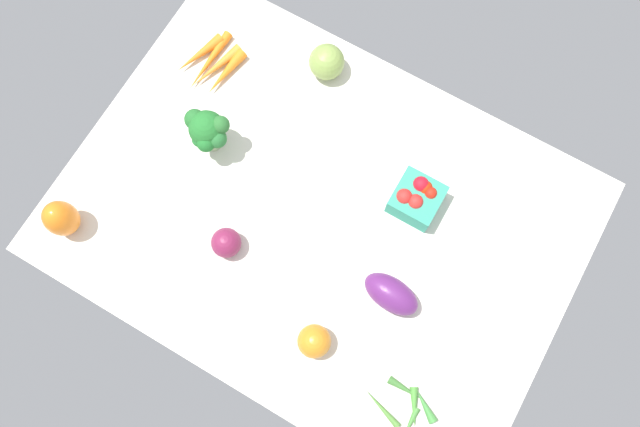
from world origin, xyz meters
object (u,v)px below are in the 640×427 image
(carrot_bunch, at_px, (213,64))
(heirloom_tomato_orange, at_px, (314,341))
(eggplant, at_px, (391,294))
(bell_pepper_orange, at_px, (61,218))
(okra_pile, at_px, (409,405))
(berry_basket, at_px, (417,198))
(broccoli_head, at_px, (207,131))
(red_onion_center, at_px, (226,243))
(heirloom_tomato_green, at_px, (327,62))

(carrot_bunch, relative_size, heirloom_tomato_orange, 2.43)
(heirloom_tomato_orange, xyz_separation_m, eggplant, (0.08, 0.15, -0.00))
(bell_pepper_orange, relative_size, carrot_bunch, 0.64)
(okra_pile, bearing_deg, berry_basket, 115.94)
(eggplant, height_order, okra_pile, eggplant)
(berry_basket, bearing_deg, okra_pile, -64.06)
(bell_pepper_orange, height_order, okra_pile, bell_pepper_orange)
(bell_pepper_orange, relative_size, broccoli_head, 0.89)
(broccoli_head, bearing_deg, berry_basket, 12.97)
(berry_basket, xyz_separation_m, broccoli_head, (-0.43, -0.10, 0.04))
(broccoli_head, bearing_deg, eggplant, -11.63)
(red_onion_center, distance_m, eggplant, 0.34)
(heirloom_tomato_orange, relative_size, broccoli_head, 0.57)
(bell_pepper_orange, relative_size, eggplant, 0.88)
(bell_pepper_orange, relative_size, heirloom_tomato_green, 1.32)
(heirloom_tomato_orange, relative_size, okra_pile, 0.45)
(bell_pepper_orange, xyz_separation_m, heirloom_tomato_orange, (0.55, 0.04, -0.02))
(heirloom_tomato_green, distance_m, heirloom_tomato_orange, 0.59)
(okra_pile, bearing_deg, red_onion_center, 168.73)
(eggplant, bearing_deg, berry_basket, -72.47)
(heirloom_tomato_green, relative_size, heirloom_tomato_orange, 1.18)
(red_onion_center, distance_m, broccoli_head, 0.23)
(bell_pepper_orange, height_order, carrot_bunch, bell_pepper_orange)
(carrot_bunch, bearing_deg, heirloom_tomato_orange, -39.50)
(carrot_bunch, height_order, broccoli_head, broccoli_head)
(heirloom_tomato_orange, bearing_deg, broccoli_head, 147.48)
(berry_basket, relative_size, okra_pile, 0.64)
(red_onion_center, distance_m, berry_basket, 0.39)
(carrot_bunch, xyz_separation_m, broccoli_head, (0.10, -0.15, 0.06))
(broccoli_head, bearing_deg, heirloom_tomato_green, 65.62)
(red_onion_center, relative_size, berry_basket, 0.65)
(bell_pepper_orange, relative_size, red_onion_center, 1.68)
(heirloom_tomato_green, bearing_deg, eggplant, -46.03)
(eggplant, bearing_deg, heirloom_tomato_orange, 65.09)
(red_onion_center, height_order, broccoli_head, broccoli_head)
(eggplant, distance_m, okra_pile, 0.21)
(carrot_bunch, relative_size, red_onion_center, 2.60)
(carrot_bunch, relative_size, berry_basket, 1.69)
(heirloom_tomato_green, height_order, broccoli_head, broccoli_head)
(heirloom_tomato_orange, bearing_deg, heirloom_tomato_green, 117.49)
(red_onion_center, height_order, heirloom_tomato_orange, heirloom_tomato_orange)
(eggplant, xyz_separation_m, broccoli_head, (-0.48, 0.10, 0.04))
(heirloom_tomato_green, bearing_deg, bell_pepper_orange, -116.38)
(bell_pepper_orange, distance_m, heirloom_tomato_orange, 0.56)
(heirloom_tomato_green, relative_size, eggplant, 0.67)
(heirloom_tomato_orange, distance_m, okra_pile, 0.22)
(bell_pepper_orange, height_order, heirloom_tomato_green, bell_pepper_orange)
(broccoli_head, bearing_deg, carrot_bunch, 122.40)
(heirloom_tomato_orange, bearing_deg, carrot_bunch, 140.50)
(heirloom_tomato_orange, xyz_separation_m, berry_basket, (0.04, 0.35, 0.00))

